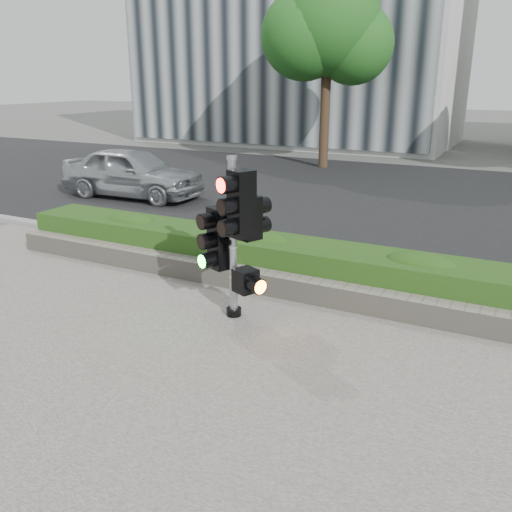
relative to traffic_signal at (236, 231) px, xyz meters
name	(u,v)px	position (x,y,z in m)	size (l,w,h in m)	color
ground	(253,355)	(0.73, -0.90, -1.30)	(120.00, 120.00, 0.00)	#51514C
sidewalk	(119,479)	(0.73, -3.40, -1.28)	(16.00, 11.00, 0.03)	#9E9389
road	(417,201)	(0.73, 9.10, -1.29)	(60.00, 13.00, 0.02)	black
curb	(336,274)	(0.73, 2.25, -1.24)	(60.00, 0.25, 0.12)	gray
stone_wall	(310,290)	(0.73, 1.00, -1.10)	(12.00, 0.32, 0.34)	gray
hedge	(325,267)	(0.73, 1.65, -0.93)	(12.00, 1.00, 0.68)	#467624
tree_left	(328,27)	(-3.79, 13.66, 3.75)	(4.61, 4.03, 7.34)	black
traffic_signal	(236,231)	(0.00, 0.00, 0.00)	(0.85, 0.72, 2.30)	black
car_silver	(132,172)	(-6.68, 5.85, -0.57)	(1.68, 4.19, 1.43)	#ABAEB3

